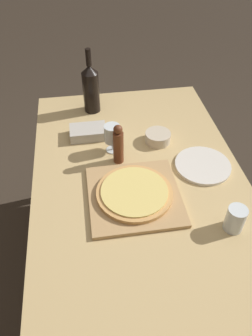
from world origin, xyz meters
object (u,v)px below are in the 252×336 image
pizza (134,192)px  pepper_mill (118,145)px  wine_glass (112,134)px  small_bowl (158,137)px  wine_bottle (91,88)px

pizza → pepper_mill: bearing=98.4°
pepper_mill → wine_glass: pepper_mill is taller
small_bowl → wine_glass: bearing=-171.6°
pizza → pepper_mill: pepper_mill is taller
pepper_mill → wine_glass: (-0.02, 0.08, -0.00)m
wine_bottle → pepper_mill: (0.09, -0.44, -0.04)m
wine_bottle → small_bowl: wine_bottle is taller
small_bowl → pizza: bearing=-116.9°
small_bowl → wine_bottle: bearing=132.2°
pizza → small_bowl: small_bowl is taller
wine_glass → small_bowl: 0.24m
pepper_mill → small_bowl: 0.25m
small_bowl → pepper_mill: bearing=-151.5°
wine_glass → small_bowl: (0.23, 0.03, -0.07)m
pizza → wine_glass: size_ratio=2.21×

